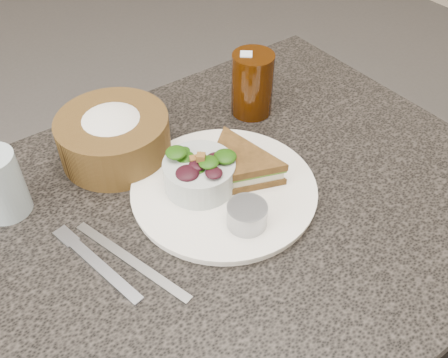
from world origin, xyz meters
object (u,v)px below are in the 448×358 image
dining_table (211,339)px  dinner_plate (224,190)px  salad_bowl (199,170)px  sandwich (238,167)px  cola_glass (252,81)px  bread_basket (113,131)px  dressing_ramekin (247,215)px

dining_table → dinner_plate: dinner_plate is taller
dining_table → salad_bowl: (0.02, 0.05, 0.42)m
sandwich → cola_glass: (0.14, 0.14, 0.03)m
dining_table → dinner_plate: size_ratio=3.43×
bread_basket → cola_glass: (0.27, -0.03, 0.01)m
dining_table → dressing_ramekin: (0.03, -0.06, 0.41)m
cola_glass → bread_basket: bearing=172.8°
bread_basket → sandwich: bearing=-54.1°
dining_table → sandwich: sandwich is taller
salad_bowl → dressing_ramekin: salad_bowl is taller
dinner_plate → sandwich: sandwich is taller
sandwich → bread_basket: (-0.13, 0.18, 0.02)m
salad_bowl → dinner_plate: bearing=-41.7°
cola_glass → dinner_plate: bearing=-139.3°
dinner_plate → sandwich: size_ratio=1.81×
bread_basket → cola_glass: bearing=-7.2°
dining_table → salad_bowl: size_ratio=8.85×
dining_table → sandwich: bearing=21.0°
dining_table → sandwich: size_ratio=6.20×
dinner_plate → sandwich: (0.03, 0.01, 0.03)m
sandwich → bread_basket: 0.22m
dressing_ramekin → bread_basket: bread_basket is taller
sandwich → salad_bowl: size_ratio=1.43×
dinner_plate → salad_bowl: size_ratio=2.58×
dressing_ramekin → sandwich: bearing=60.5°
dining_table → cola_glass: (0.23, 0.17, 0.44)m
bread_basket → dressing_ramekin: bearing=-73.8°
dinner_plate → sandwich: bearing=12.5°
sandwich → dressing_ramekin: (-0.05, -0.09, -0.00)m
sandwich → salad_bowl: 0.06m
bread_basket → cola_glass: size_ratio=1.42×
sandwich → salad_bowl: bearing=-176.5°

